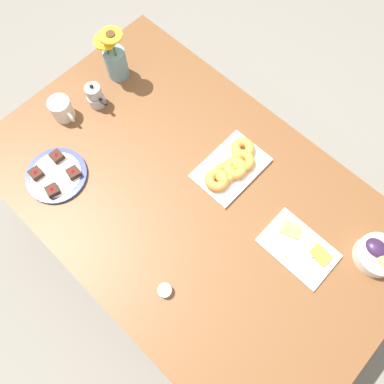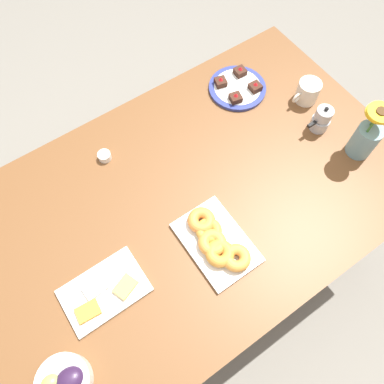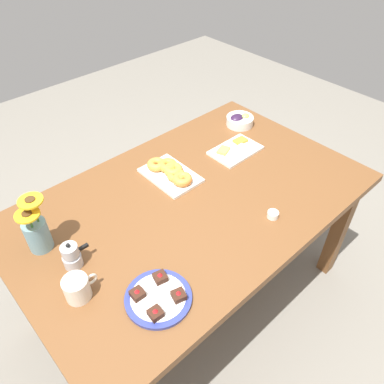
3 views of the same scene
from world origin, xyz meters
TOP-DOWN VIEW (x-y plane):
  - ground_plane at (0.00, 0.00)m, footprint 6.00×6.00m
  - dining_table at (0.00, 0.00)m, footprint 1.60×1.00m
  - coffee_mug at (-0.63, -0.10)m, footprint 0.12×0.09m
  - grape_bowl at (0.62, 0.28)m, footprint 0.15×0.15m
  - cheese_platter at (0.41, 0.12)m, footprint 0.26×0.17m
  - croissant_platter at (0.03, 0.19)m, footprint 0.19×0.30m
  - jam_cup_honey at (0.18, -0.32)m, footprint 0.05×0.05m
  - dessert_plate at (-0.43, -0.30)m, footprint 0.23×0.23m
  - flower_vase at (-0.62, 0.19)m, footprint 0.12×0.11m
  - moka_pot at (-0.57, 0.03)m, footprint 0.11×0.07m

SIDE VIEW (x-z plane):
  - ground_plane at x=0.00m, z-range 0.00..0.00m
  - dining_table at x=0.00m, z-range 0.28..1.02m
  - cheese_platter at x=0.41m, z-range 0.74..0.76m
  - dessert_plate at x=-0.43m, z-range 0.72..0.78m
  - jam_cup_honey at x=0.18m, z-range 0.74..0.77m
  - croissant_platter at x=0.03m, z-range 0.74..0.79m
  - grape_bowl at x=0.62m, z-range 0.74..0.80m
  - coffee_mug at x=-0.63m, z-range 0.74..0.83m
  - moka_pot at x=-0.57m, z-range 0.73..0.85m
  - flower_vase at x=-0.62m, z-range 0.70..0.95m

